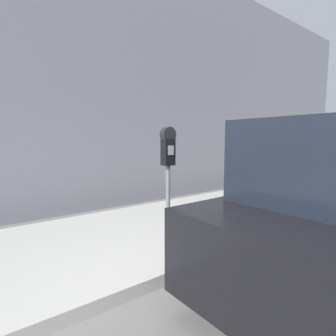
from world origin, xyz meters
The scene contains 4 objects.
ground_plane centered at (0.00, 0.00, 0.00)m, with size 60.00×60.00×0.00m, color slate.
sidewalk centered at (0.00, 2.20, 0.07)m, with size 24.00×2.80×0.15m.
building_facade centered at (0.00, 4.45, 3.13)m, with size 24.00×0.30×6.26m.
parking_meter centered at (0.09, 1.26, 1.31)m, with size 0.20×0.12×1.63m.
Camera 1 is at (-1.92, -1.40, 1.62)m, focal length 28.00 mm.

